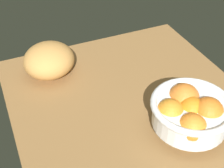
% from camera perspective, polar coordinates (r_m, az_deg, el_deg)
% --- Properties ---
extents(ground_plane, '(0.80, 0.62, 0.03)m').
position_cam_1_polar(ground_plane, '(0.82, 5.56, -6.77)').
color(ground_plane, olive).
extents(fruit_bowl, '(0.19, 0.19, 0.11)m').
position_cam_1_polar(fruit_bowl, '(0.76, 13.82, -4.87)').
color(fruit_bowl, white).
rests_on(fruit_bowl, ground).
extents(bread_loaf, '(0.21, 0.21, 0.09)m').
position_cam_1_polar(bread_loaf, '(0.94, -11.23, 4.23)').
color(bread_loaf, '#C88E48').
rests_on(bread_loaf, ground).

